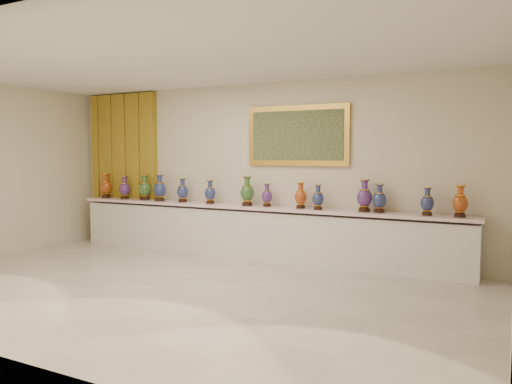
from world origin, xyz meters
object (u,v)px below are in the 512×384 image
counter (253,232)px  vase_1 (125,189)px  vase_0 (106,187)px  vase_2 (145,189)px

counter → vase_1: size_ratio=16.02×
counter → vase_0: vase_0 is taller
counter → vase_2: vase_2 is taller
vase_0 → vase_2: 1.02m
vase_0 → vase_1: size_ratio=1.09×
vase_1 → counter: bearing=0.3°
vase_1 → vase_0: bearing=177.9°
vase_2 → vase_0: bearing=178.7°
counter → vase_1: 2.93m
vase_0 → vase_2: (1.02, -0.02, -0.00)m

